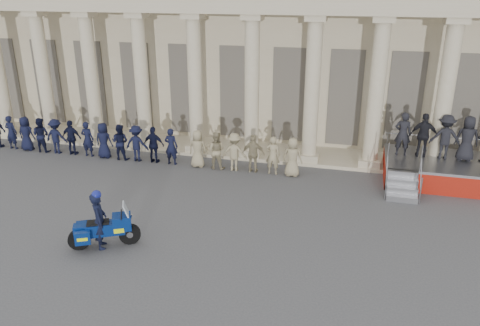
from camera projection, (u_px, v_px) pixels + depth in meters
The scene contains 6 objects.
ground at pixel (150, 240), 14.47m from camera, with size 90.00×90.00×0.00m, color #434346.
building at pixel (257, 40), 26.18m from camera, with size 40.00×12.50×9.00m.
officer_rank at pixel (132, 143), 20.81m from camera, with size 15.24×0.62×1.63m.
reviewing_stand at pixel (447, 146), 18.39m from camera, with size 4.37×4.16×2.68m.
motorcycle at pixel (105, 229), 13.93m from camera, with size 1.94×1.35×1.36m.
rider at pixel (99, 219), 13.79m from camera, with size 0.68×0.77×1.86m.
Camera 1 is at (5.93, -11.54, 7.38)m, focal length 35.00 mm.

